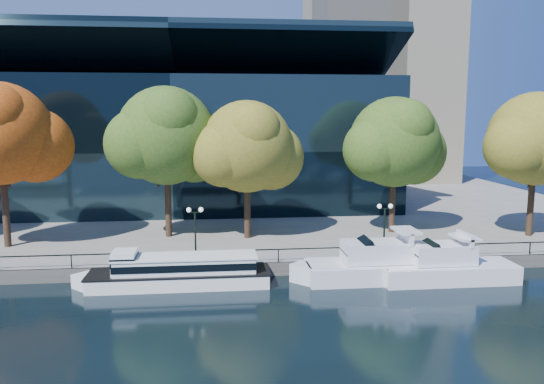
{
  "coord_description": "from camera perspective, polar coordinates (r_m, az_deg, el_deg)",
  "views": [
    {
      "loc": [
        0.41,
        -35.0,
        12.02
      ],
      "look_at": [
        5.03,
        8.0,
        5.58
      ],
      "focal_mm": 35.0,
      "sensor_mm": 36.0,
      "label": 1
    }
  ],
  "objects": [
    {
      "name": "cruiser_near",
      "position": [
        39.52,
        11.48,
        -7.66
      ],
      "size": [
        12.87,
        3.31,
        3.73
      ],
      "color": "white",
      "rests_on": "ground"
    },
    {
      "name": "promenade",
      "position": [
        72.3,
        -6.38,
        -0.76
      ],
      "size": [
        90.0,
        67.08,
        1.0
      ],
      "color": "slate",
      "rests_on": "ground"
    },
    {
      "name": "ground",
      "position": [
        37.01,
        -6.55,
        -10.55
      ],
      "size": [
        160.0,
        160.0,
        0.0
      ],
      "primitive_type": "plane",
      "color": "black",
      "rests_on": "ground"
    },
    {
      "name": "cruiser_far",
      "position": [
        40.3,
        17.81,
        -7.63
      ],
      "size": [
        10.91,
        3.02,
        3.56
      ],
      "color": "white",
      "rests_on": "ground"
    },
    {
      "name": "railing",
      "position": [
        39.55,
        -6.57,
        -6.36
      ],
      "size": [
        88.2,
        0.08,
        0.99
      ],
      "color": "black",
      "rests_on": "promenade"
    },
    {
      "name": "tree_4",
      "position": [
        50.05,
        13.23,
        5.05
      ],
      "size": [
        10.34,
        8.48,
        12.54
      ],
      "color": "black",
      "rests_on": "promenade"
    },
    {
      "name": "lamp_1",
      "position": [
        40.34,
        -8.28,
        -3.12
      ],
      "size": [
        1.26,
        0.36,
        4.03
      ],
      "color": "black",
      "rests_on": "promenade"
    },
    {
      "name": "convention_building",
      "position": [
        67.02,
        -9.94,
        5.33
      ],
      "size": [
        50.0,
        24.57,
        21.43
      ],
      "color": "black",
      "rests_on": "ground"
    },
    {
      "name": "tree_1",
      "position": [
        48.34,
        -27.06,
        5.4
      ],
      "size": [
        10.45,
        8.57,
        13.58
      ],
      "color": "black",
      "rests_on": "promenade"
    },
    {
      "name": "tour_boat",
      "position": [
        38.08,
        -10.4,
        -8.32
      ],
      "size": [
        13.8,
        3.08,
        2.62
      ],
      "color": "white",
      "rests_on": "ground"
    },
    {
      "name": "tree_2",
      "position": [
        47.76,
        -11.11,
        5.74
      ],
      "size": [
        10.88,
        8.92,
        13.42
      ],
      "color": "black",
      "rests_on": "promenade"
    },
    {
      "name": "tree_3",
      "position": [
        46.39,
        -2.5,
        4.69
      ],
      "size": [
        10.06,
        8.25,
        12.17
      ],
      "color": "black",
      "rests_on": "promenade"
    },
    {
      "name": "lamp_2",
      "position": [
        42.38,
        12.02,
        -2.66
      ],
      "size": [
        1.26,
        0.36,
        4.03
      ],
      "color": "black",
      "rests_on": "promenade"
    },
    {
      "name": "tree_5",
      "position": [
        52.73,
        26.66,
        4.93
      ],
      "size": [
        10.38,
        8.52,
        12.93
      ],
      "color": "black",
      "rests_on": "promenade"
    }
  ]
}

